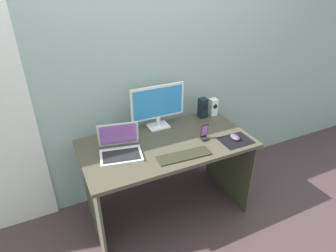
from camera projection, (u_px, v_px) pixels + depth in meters
ground_plane at (167, 210)px, 2.63m from camera, size 8.00×8.00×0.00m
wall_back at (144, 64)px, 2.39m from camera, size 6.00×0.04×2.50m
desk at (167, 158)px, 2.35m from camera, size 1.35×0.71×0.73m
monitor at (158, 105)px, 2.40m from camera, size 0.48×0.14×0.38m
speaker_right at (213, 107)px, 2.67m from camera, size 0.07×0.07×0.16m
speaker_near_monitor at (203, 108)px, 2.63m from camera, size 0.07×0.08×0.18m
laptop at (120, 148)px, 2.12m from camera, size 0.35×0.31×0.22m
keyboard_external at (184, 156)px, 2.10m from camera, size 0.41×0.15×0.01m
mousepad at (236, 140)px, 2.30m from camera, size 0.25×0.20×0.00m
mouse at (235, 137)px, 2.30m from camera, size 0.06×0.10×0.04m
phone_in_dock at (204, 134)px, 2.29m from camera, size 0.06×0.05×0.14m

